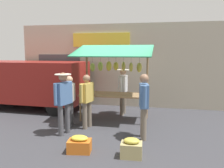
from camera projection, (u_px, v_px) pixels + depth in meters
The scene contains 11 objects.
ground_plane at pixel (114, 120), 8.03m from camera, with size 40.00×40.00×0.00m, color #38383D.
street_backdrop at pixel (123, 65), 9.94m from camera, with size 9.00×0.30×3.40m.
market_stall at pixel (113, 73), 7.88m from camera, with size 2.50×1.46×2.50m.
vendor_with_sunhat at pixel (123, 87), 8.59m from camera, with size 0.43×0.71×1.67m.
shopper_in_grey_tee at pixel (144, 101), 6.17m from camera, with size 0.29×0.71×1.70m.
shopper_with_shopping_bag at pixel (70, 98), 7.26m from camera, with size 0.25×0.67×1.54m.
shopper_in_striped_shirt at pixel (87, 98), 7.07m from camera, with size 0.32×0.67×1.60m.
shopper_with_ponytail at pixel (63, 98), 6.49m from camera, with size 0.44×0.70×1.71m.
parked_van at pixel (27, 81), 9.54m from camera, with size 4.46×2.00×1.88m.
produce_crate_near at pixel (79, 145), 5.42m from camera, with size 0.57×0.44×0.39m.
produce_crate_side at pixel (131, 148), 5.16m from camera, with size 0.48×0.38×0.43m.
Camera 1 is at (-1.58, 7.63, 2.27)m, focal length 38.35 mm.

